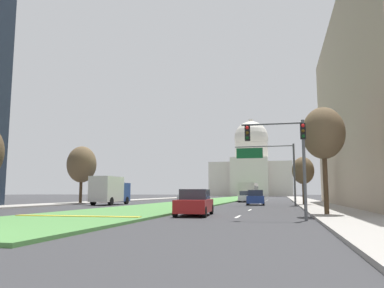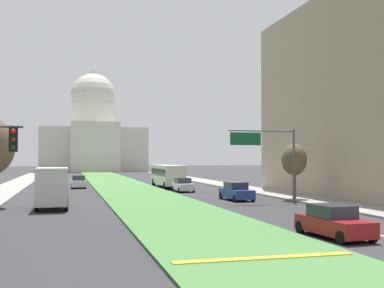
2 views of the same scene
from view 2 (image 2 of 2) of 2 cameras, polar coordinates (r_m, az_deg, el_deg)
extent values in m
plane|color=#333335|center=(77.14, -9.08, -4.54)|extent=(306.50, 306.50, 0.00)
cube|color=#4C8442|center=(70.21, -8.54, -4.78)|extent=(8.05, 125.39, 0.14)
cube|color=gold|center=(19.06, 8.59, -13.17)|extent=(7.25, 0.50, 0.04)
cube|color=silver|center=(34.03, 12.97, -8.28)|extent=(0.16, 2.40, 0.01)
cube|color=silver|center=(45.58, 5.56, -6.61)|extent=(0.16, 2.40, 0.01)
cube|color=silver|center=(49.83, 3.77, -6.18)|extent=(0.16, 2.40, 0.01)
cube|color=silver|center=(63.38, -0.26, -5.20)|extent=(0.16, 2.40, 0.01)
cube|color=silver|center=(68.46, -1.34, -4.93)|extent=(0.16, 2.40, 0.01)
cube|color=silver|center=(72.96, -2.17, -4.73)|extent=(0.16, 2.40, 0.01)
cube|color=silver|center=(91.48, -4.70, -4.09)|extent=(0.16, 2.40, 0.01)
cube|color=#9E9991|center=(63.29, -21.08, -5.04)|extent=(4.00, 125.39, 0.15)
cube|color=#9E9991|center=(66.55, 4.66, -4.96)|extent=(4.00, 125.39, 0.15)
cube|color=beige|center=(146.55, -11.64, -0.68)|extent=(29.87, 22.35, 12.50)
cube|color=beige|center=(133.40, -11.36, -0.33)|extent=(13.14, 4.00, 13.75)
cylinder|color=beige|center=(147.05, -11.62, 3.24)|extent=(12.53, 12.53, 7.64)
sphere|color=beige|center=(147.69, -11.61, 5.61)|extent=(13.16, 13.16, 13.16)
cylinder|color=beige|center=(148.54, -11.60, 7.88)|extent=(1.80, 1.80, 3.00)
cube|color=black|center=(17.66, -20.37, 0.49)|extent=(0.28, 0.24, 0.84)
sphere|color=red|center=(17.53, -20.41, 1.42)|extent=(0.18, 0.18, 0.18)
sphere|color=#4C380F|center=(17.52, -20.42, 0.50)|extent=(0.18, 0.18, 0.18)
sphere|color=#0F4219|center=(17.51, -20.43, -0.41)|extent=(0.18, 0.18, 0.18)
cylinder|color=#515456|center=(43.78, 11.96, -2.53)|extent=(0.20, 0.20, 6.50)
cylinder|color=#515456|center=(42.57, 8.25, 1.53)|extent=(6.11, 0.12, 0.12)
cube|color=#146033|center=(41.92, 6.35, 0.61)|extent=(2.80, 0.08, 1.10)
cylinder|color=#4C3823|center=(45.98, 12.01, -4.64)|extent=(0.31, 0.31, 3.05)
ellipsoid|color=brown|center=(45.91, 11.99, -1.82)|extent=(2.35, 2.35, 2.93)
cube|color=maroon|center=(25.28, 16.44, -9.22)|extent=(2.15, 4.59, 0.77)
cube|color=#282D38|center=(25.34, 16.19, -7.61)|extent=(1.77, 2.25, 0.63)
cylinder|color=black|center=(24.40, 20.54, -10.14)|extent=(0.26, 0.65, 0.64)
cylinder|color=black|center=(23.39, 17.25, -10.55)|extent=(0.26, 0.65, 0.64)
cylinder|color=black|center=(27.25, 15.76, -9.27)|extent=(0.26, 0.65, 0.64)
cylinder|color=black|center=(26.35, 12.66, -9.56)|extent=(0.26, 0.65, 0.64)
cube|color=navy|center=(45.19, 5.29, -5.86)|extent=(2.11, 4.45, 0.81)
cube|color=#282D38|center=(45.30, 5.20, -4.91)|extent=(1.77, 2.17, 0.66)
cylinder|color=black|center=(43.98, 7.21, -6.37)|extent=(0.25, 0.65, 0.64)
cylinder|color=black|center=(43.29, 5.10, -6.45)|extent=(0.25, 0.65, 0.64)
cylinder|color=black|center=(47.14, 5.46, -6.05)|extent=(0.25, 0.65, 0.64)
cylinder|color=black|center=(46.50, 3.47, -6.12)|extent=(0.25, 0.65, 0.64)
cube|color=silver|center=(56.09, -1.07, -5.06)|extent=(1.85, 4.13, 0.77)
cube|color=#282D38|center=(56.21, -1.11, -4.33)|extent=(1.60, 1.99, 0.63)
cylinder|color=black|center=(54.77, 0.18, -5.44)|extent=(0.23, 0.64, 0.64)
cylinder|color=black|center=(54.36, -1.48, -5.47)|extent=(0.23, 0.64, 0.64)
cylinder|color=black|center=(57.86, -0.68, -5.23)|extent=(0.23, 0.64, 0.64)
cylinder|color=black|center=(57.47, -2.25, -5.26)|extent=(0.23, 0.64, 0.64)
cube|color=silver|center=(64.43, -13.28, -4.56)|extent=(1.81, 4.13, 0.79)
cube|color=#282D38|center=(64.23, -13.27, -3.92)|extent=(1.59, 1.98, 0.65)
cylinder|color=black|center=(66.04, -14.02, -4.74)|extent=(0.22, 0.64, 0.64)
cylinder|color=black|center=(66.08, -12.59, -4.74)|extent=(0.22, 0.64, 0.64)
cylinder|color=black|center=(62.82, -14.00, -4.90)|extent=(0.22, 0.64, 0.64)
cylinder|color=black|center=(62.86, -12.50, -4.91)|extent=(0.22, 0.64, 0.64)
cube|color=navy|center=(41.50, -16.08, -5.04)|extent=(2.30, 2.00, 2.20)
cube|color=silver|center=(38.29, -16.21, -4.81)|extent=(2.30, 4.40, 2.80)
cylinder|color=black|center=(41.62, -17.55, -6.40)|extent=(0.30, 0.90, 0.90)
cylinder|color=black|center=(41.56, -14.64, -6.43)|extent=(0.30, 0.90, 0.90)
cylinder|color=black|center=(37.34, -17.90, -6.96)|extent=(0.30, 0.90, 0.90)
cylinder|color=black|center=(37.28, -14.65, -6.99)|extent=(0.30, 0.90, 0.90)
cube|color=beige|center=(64.15, -2.94, -3.64)|extent=(2.50, 11.00, 2.50)
cube|color=#232833|center=(64.14, -2.94, -3.33)|extent=(2.52, 10.12, 0.90)
cylinder|color=black|center=(60.26, -1.04, -4.92)|extent=(0.32, 1.00, 1.00)
cylinder|color=black|center=(59.77, -3.20, -4.94)|extent=(0.32, 1.00, 1.00)
cylinder|color=black|center=(68.25, -2.65, -4.53)|extent=(0.32, 1.00, 1.00)
cylinder|color=black|center=(67.82, -4.56, -4.54)|extent=(0.32, 1.00, 1.00)
camera|label=1|loc=(18.35, 80.92, -8.26)|focal=35.51mm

